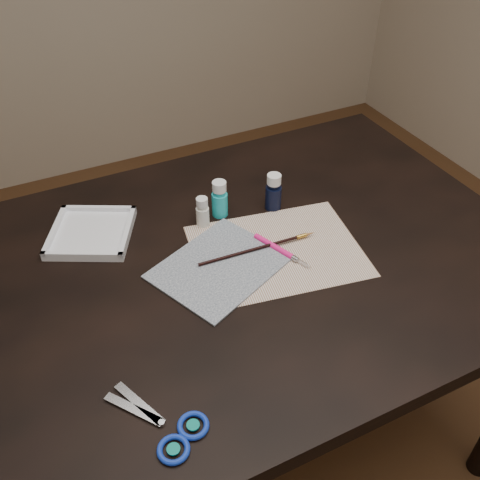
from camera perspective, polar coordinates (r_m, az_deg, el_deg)
name	(u,v)px	position (r m, az deg, el deg)	size (l,w,h in m)	color
ground	(240,440)	(1.77, 0.00, -20.53)	(3.50, 3.50, 0.02)	#422614
table	(240,363)	(1.45, 0.00, -13.00)	(1.30, 0.90, 0.75)	black
paper	(277,251)	(1.19, 3.95, -1.14)	(0.37, 0.28, 0.00)	silver
canvas	(220,266)	(1.15, -2.20, -2.84)	(0.26, 0.21, 0.00)	#17233C
paint_bottle_white	(202,212)	(1.24, -4.02, 3.02)	(0.03, 0.03, 0.08)	silver
paint_bottle_cyan	(220,199)	(1.27, -2.19, 4.44)	(0.04, 0.04, 0.09)	#1FB4BD
paint_bottle_navy	(273,192)	(1.29, 3.59, 5.16)	(0.04, 0.04, 0.09)	black
paintbrush	(259,248)	(1.18, 2.02, -0.85)	(0.28, 0.01, 0.01)	black
craft_knife	(283,251)	(1.18, 4.57, -1.22)	(0.16, 0.01, 0.01)	#FF1C83
scissors	(150,421)	(0.92, -9.58, -18.47)	(0.20, 0.10, 0.01)	silver
palette_tray	(91,232)	(1.27, -15.58, 0.81)	(0.18, 0.18, 0.02)	white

